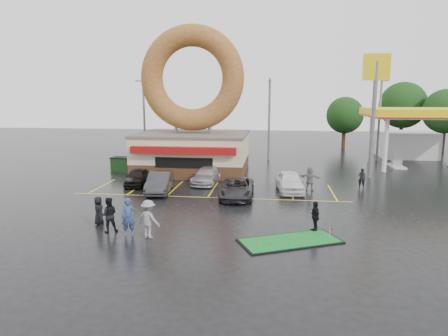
# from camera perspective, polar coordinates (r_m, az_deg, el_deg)

# --- Properties ---
(ground) EXTENTS (120.00, 120.00, 0.00)m
(ground) POSITION_cam_1_polar(r_m,az_deg,el_deg) (25.23, -3.60, -6.14)
(ground) COLOR black
(ground) RESTS_ON ground
(donut_shop) EXTENTS (10.20, 8.70, 13.50)m
(donut_shop) POSITION_cam_1_polar(r_m,az_deg,el_deg) (37.61, -4.50, 6.20)
(donut_shop) COLOR #472B19
(donut_shop) RESTS_ON ground
(gas_station) EXTENTS (12.30, 13.65, 5.90)m
(gas_station) POSITION_cam_1_polar(r_m,az_deg,el_deg) (47.42, 26.24, 5.09)
(gas_station) COLOR silver
(gas_station) RESTS_ON ground
(shell_sign) EXTENTS (2.20, 0.36, 10.60)m
(shell_sign) POSITION_cam_1_polar(r_m,az_deg,el_deg) (36.75, 20.75, 10.03)
(shell_sign) COLOR slate
(shell_sign) RESTS_ON ground
(streetlight_left) EXTENTS (0.40, 2.21, 9.00)m
(streetlight_left) POSITION_cam_1_polar(r_m,az_deg,el_deg) (46.11, -11.36, 7.18)
(streetlight_left) COLOR slate
(streetlight_left) RESTS_ON ground
(streetlight_mid) EXTENTS (0.40, 2.21, 9.00)m
(streetlight_mid) POSITION_cam_1_polar(r_m,az_deg,el_deg) (44.75, 6.47, 7.22)
(streetlight_mid) COLOR slate
(streetlight_mid) RESTS_ON ground
(streetlight_right) EXTENTS (0.40, 2.21, 9.00)m
(streetlight_right) POSITION_cam_1_polar(r_m,az_deg,el_deg) (47.15, 21.33, 6.74)
(streetlight_right) COLOR slate
(streetlight_right) RESTS_ON ground
(tree_far_a) EXTENTS (5.60, 5.60, 8.00)m
(tree_far_a) POSITION_cam_1_polar(r_m,az_deg,el_deg) (57.91, 29.11, 7.09)
(tree_far_a) COLOR #332114
(tree_far_a) RESTS_ON ground
(tree_far_c) EXTENTS (6.30, 6.30, 9.00)m
(tree_far_c) POSITION_cam_1_polar(r_m,az_deg,el_deg) (60.35, 24.20, 8.18)
(tree_far_c) COLOR #332114
(tree_far_c) RESTS_ON ground
(tree_far_d) EXTENTS (4.90, 4.90, 7.00)m
(tree_far_d) POSITION_cam_1_polar(r_m,az_deg,el_deg) (56.62, 16.87, 7.23)
(tree_far_d) COLOR #332114
(tree_far_d) RESTS_ON ground
(car_black) EXTENTS (2.10, 4.12, 1.34)m
(car_black) POSITION_cam_1_polar(r_m,az_deg,el_deg) (32.95, -12.32, -1.25)
(car_black) COLOR black
(car_black) RESTS_ON ground
(car_dgrey) EXTENTS (2.17, 4.75, 1.51)m
(car_dgrey) POSITION_cam_1_polar(r_m,az_deg,el_deg) (30.16, -9.18, -2.04)
(car_dgrey) COLOR #2B2B2D
(car_dgrey) RESTS_ON ground
(car_silver) EXTENTS (2.25, 4.67, 1.31)m
(car_silver) POSITION_cam_1_polar(r_m,az_deg,el_deg) (32.87, -2.46, -1.07)
(car_silver) COLOR #A5A5AA
(car_silver) RESTS_ON ground
(car_grey) EXTENTS (2.33, 4.93, 1.36)m
(car_grey) POSITION_cam_1_polar(r_m,az_deg,el_deg) (28.24, 1.86, -2.91)
(car_grey) COLOR #29292C
(car_grey) RESTS_ON ground
(car_white) EXTENTS (2.29, 4.69, 1.54)m
(car_white) POSITION_cam_1_polar(r_m,az_deg,el_deg) (30.37, 9.35, -1.93)
(car_white) COLOR white
(car_white) RESTS_ON ground
(person_blue) EXTENTS (0.82, 0.64, 1.98)m
(person_blue) POSITION_cam_1_polar(r_m,az_deg,el_deg) (21.17, -13.49, -6.86)
(person_blue) COLOR navy
(person_blue) RESTS_ON ground
(person_blackjkt) EXTENTS (1.13, 1.03, 1.88)m
(person_blackjkt) POSITION_cam_1_polar(r_m,az_deg,el_deg) (22.01, -16.16, -6.45)
(person_blackjkt) COLOR black
(person_blackjkt) RESTS_ON ground
(person_hoodie) EXTENTS (1.44, 1.12, 1.97)m
(person_hoodie) POSITION_cam_1_polar(r_m,az_deg,el_deg) (20.68, -10.73, -7.18)
(person_hoodie) COLOR gray
(person_hoodie) RESTS_ON ground
(person_bystander) EXTENTS (0.68, 0.88, 1.61)m
(person_bystander) POSITION_cam_1_polar(r_m,az_deg,el_deg) (23.47, -17.48, -5.83)
(person_bystander) COLOR black
(person_bystander) RESTS_ON ground
(person_cameraman) EXTENTS (0.64, 1.04, 1.66)m
(person_cameraman) POSITION_cam_1_polar(r_m,az_deg,el_deg) (21.80, 12.87, -6.77)
(person_cameraman) COLOR black
(person_cameraman) RESTS_ON ground
(person_walker_near) EXTENTS (1.82, 1.17, 1.87)m
(person_walker_near) POSITION_cam_1_polar(r_m,az_deg,el_deg) (31.03, 12.20, -1.45)
(person_walker_near) COLOR gray
(person_walker_near) RESTS_ON ground
(person_walker_far) EXTENTS (0.62, 0.45, 1.57)m
(person_walker_far) POSITION_cam_1_polar(r_m,az_deg,el_deg) (32.94, 19.08, -1.39)
(person_walker_far) COLOR black
(person_walker_far) RESTS_ON ground
(dumpster) EXTENTS (1.98, 1.49, 1.30)m
(dumpster) POSITION_cam_1_polar(r_m,az_deg,el_deg) (39.20, -14.36, 0.46)
(dumpster) COLOR #173D19
(dumpster) RESTS_ON ground
(putting_green) EXTENTS (5.42, 4.08, 0.62)m
(putting_green) POSITION_cam_1_polar(r_m,az_deg,el_deg) (20.33, 9.40, -10.26)
(putting_green) COLOR black
(putting_green) RESTS_ON ground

